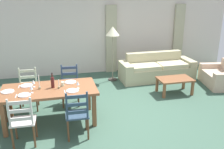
% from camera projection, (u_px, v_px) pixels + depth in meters
% --- Properties ---
extents(ground_plane, '(9.60, 9.60, 0.02)m').
position_uv_depth(ground_plane, '(115.00, 118.00, 5.43)').
color(ground_plane, '#395747').
extents(wall_far, '(9.60, 0.16, 2.70)m').
position_uv_depth(wall_far, '(90.00, 32.00, 8.03)').
color(wall_far, beige).
rests_on(wall_far, ground_plane).
extents(curtain_panel_left, '(0.35, 0.08, 2.20)m').
position_uv_depth(curtain_panel_left, '(111.00, 40.00, 8.13)').
color(curtain_panel_left, '#ADA98B').
rests_on(curtain_panel_left, ground_plane).
extents(curtain_panel_right, '(0.35, 0.08, 2.20)m').
position_uv_depth(curtain_panel_right, '(178.00, 37.00, 8.66)').
color(curtain_panel_right, '#ADA98B').
rests_on(curtain_panel_right, ground_plane).
extents(dining_table, '(1.90, 0.96, 0.75)m').
position_uv_depth(dining_table, '(49.00, 92.00, 5.04)').
color(dining_table, brown).
rests_on(dining_table, ground_plane).
extents(dining_chair_near_left, '(0.44, 0.42, 0.96)m').
position_uv_depth(dining_chair_near_left, '(23.00, 121.00, 4.31)').
color(dining_chair_near_left, silver).
rests_on(dining_chair_near_left, ground_plane).
extents(dining_chair_near_right, '(0.43, 0.41, 0.96)m').
position_uv_depth(dining_chair_near_right, '(77.00, 114.00, 4.54)').
color(dining_chair_near_right, '#2B4056').
rests_on(dining_chair_near_right, ground_plane).
extents(dining_chair_far_left, '(0.43, 0.41, 0.96)m').
position_uv_depth(dining_chair_far_left, '(28.00, 89.00, 5.70)').
color(dining_chair_far_left, beige).
rests_on(dining_chair_far_left, ground_plane).
extents(dining_chair_far_right, '(0.44, 0.43, 0.96)m').
position_uv_depth(dining_chair_far_right, '(70.00, 85.00, 5.93)').
color(dining_chair_far_right, '#314360').
rests_on(dining_chair_far_right, ground_plane).
extents(dinner_plate_near_left, '(0.24, 0.24, 0.02)m').
position_uv_depth(dinner_plate_near_left, '(24.00, 95.00, 4.68)').
color(dinner_plate_near_left, white).
rests_on(dinner_plate_near_left, dining_table).
extents(fork_near_left, '(0.03, 0.17, 0.01)m').
position_uv_depth(fork_near_left, '(16.00, 96.00, 4.65)').
color(fork_near_left, silver).
rests_on(fork_near_left, dining_table).
extents(dinner_plate_near_right, '(0.24, 0.24, 0.02)m').
position_uv_depth(dinner_plate_near_right, '(72.00, 91.00, 4.88)').
color(dinner_plate_near_right, white).
rests_on(dinner_plate_near_right, dining_table).
extents(fork_near_right, '(0.03, 0.17, 0.01)m').
position_uv_depth(fork_near_right, '(65.00, 92.00, 4.85)').
color(fork_near_right, silver).
rests_on(fork_near_right, dining_table).
extents(dinner_plate_far_left, '(0.24, 0.24, 0.02)m').
position_uv_depth(dinner_plate_far_left, '(27.00, 86.00, 5.14)').
color(dinner_plate_far_left, white).
rests_on(dinner_plate_far_left, dining_table).
extents(fork_far_left, '(0.02, 0.17, 0.01)m').
position_uv_depth(fork_far_left, '(19.00, 86.00, 5.11)').
color(fork_far_left, silver).
rests_on(fork_far_left, dining_table).
extents(dinner_plate_far_right, '(0.24, 0.24, 0.02)m').
position_uv_depth(dinner_plate_far_right, '(70.00, 82.00, 5.34)').
color(dinner_plate_far_right, white).
rests_on(dinner_plate_far_right, dining_table).
extents(fork_far_right, '(0.02, 0.17, 0.01)m').
position_uv_depth(fork_far_right, '(63.00, 83.00, 5.31)').
color(fork_far_right, silver).
rests_on(fork_far_right, dining_table).
extents(dinner_plate_head_west, '(0.24, 0.24, 0.02)m').
position_uv_depth(dinner_plate_head_west, '(8.00, 92.00, 4.84)').
color(dinner_plate_head_west, white).
rests_on(dinner_plate_head_west, dining_table).
extents(fork_head_west, '(0.02, 0.17, 0.01)m').
position_uv_depth(fork_head_west, '(0.00, 93.00, 4.81)').
color(fork_head_west, silver).
rests_on(fork_head_west, dining_table).
extents(wine_bottle, '(0.07, 0.07, 0.32)m').
position_uv_depth(wine_bottle, '(53.00, 82.00, 5.03)').
color(wine_bottle, '#471919').
rests_on(wine_bottle, dining_table).
extents(wine_glass_near_left, '(0.06, 0.06, 0.16)m').
position_uv_depth(wine_glass_near_left, '(31.00, 88.00, 4.77)').
color(wine_glass_near_left, white).
rests_on(wine_glass_near_left, dining_table).
extents(wine_glass_near_right, '(0.06, 0.06, 0.16)m').
position_uv_depth(wine_glass_near_right, '(78.00, 83.00, 4.99)').
color(wine_glass_near_right, white).
rests_on(wine_glass_near_right, dining_table).
extents(wine_glass_far_left, '(0.06, 0.06, 0.16)m').
position_uv_depth(wine_glass_far_left, '(33.00, 82.00, 5.06)').
color(wine_glass_far_left, white).
rests_on(wine_glass_far_left, dining_table).
extents(coffee_cup_primary, '(0.07, 0.07, 0.09)m').
position_uv_depth(coffee_cup_primary, '(63.00, 84.00, 5.13)').
color(coffee_cup_primary, beige).
rests_on(coffee_cup_primary, dining_table).
extents(candle_tall, '(0.05, 0.05, 0.29)m').
position_uv_depth(candle_tall, '(39.00, 85.00, 4.97)').
color(candle_tall, '#998C66').
rests_on(candle_tall, dining_table).
extents(candle_short, '(0.05, 0.05, 0.19)m').
position_uv_depth(candle_short, '(59.00, 86.00, 5.01)').
color(candle_short, '#998C66').
rests_on(candle_short, dining_table).
extents(couch, '(2.30, 0.85, 0.80)m').
position_uv_depth(couch, '(156.00, 70.00, 7.73)').
color(couch, '#B6AE88').
rests_on(couch, ground_plane).
extents(coffee_table, '(0.90, 0.56, 0.42)m').
position_uv_depth(coffee_table, '(175.00, 81.00, 6.59)').
color(coffee_table, brown).
rests_on(coffee_table, ground_plane).
extents(armchair_upholstered, '(1.00, 1.29, 0.72)m').
position_uv_depth(armchair_upholstered, '(222.00, 77.00, 7.20)').
color(armchair_upholstered, '#C7AA91').
rests_on(armchair_upholstered, ground_plane).
extents(standing_lamp, '(0.40, 0.40, 1.64)m').
position_uv_depth(standing_lamp, '(113.00, 34.00, 7.24)').
color(standing_lamp, '#332D28').
rests_on(standing_lamp, ground_plane).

